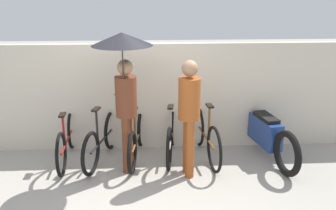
% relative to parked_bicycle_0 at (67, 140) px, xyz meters
% --- Properties ---
extents(ground_plane, '(30.00, 30.00, 0.00)m').
position_rel_parked_bicycle_0_xyz_m(ground_plane, '(1.13, -1.28, -0.36)').
color(ground_plane, '#9E998E').
extents(back_wall, '(11.27, 0.12, 1.84)m').
position_rel_parked_bicycle_0_xyz_m(back_wall, '(1.13, 0.48, 0.56)').
color(back_wall, beige).
rests_on(back_wall, ground).
extents(parked_bicycle_0, '(0.44, 1.71, 0.96)m').
position_rel_parked_bicycle_0_xyz_m(parked_bicycle_0, '(0.00, 0.00, 0.00)').
color(parked_bicycle_0, black).
rests_on(parked_bicycle_0, ground).
extents(parked_bicycle_1, '(0.55, 1.64, 1.01)m').
position_rel_parked_bicycle_0_xyz_m(parked_bicycle_1, '(0.57, -0.03, -0.00)').
color(parked_bicycle_1, black).
rests_on(parked_bicycle_1, ground).
extents(parked_bicycle_2, '(0.44, 1.68, 1.11)m').
position_rel_parked_bicycle_0_xyz_m(parked_bicycle_2, '(1.14, 0.03, -0.01)').
color(parked_bicycle_2, black).
rests_on(parked_bicycle_2, ground).
extents(parked_bicycle_3, '(0.44, 1.64, 1.11)m').
position_rel_parked_bicycle_0_xyz_m(parked_bicycle_3, '(1.70, 0.06, 0.01)').
color(parked_bicycle_3, black).
rests_on(parked_bicycle_3, ground).
extents(parked_bicycle_4, '(0.44, 1.75, 1.06)m').
position_rel_parked_bicycle_0_xyz_m(parked_bicycle_4, '(2.27, 0.00, 0.03)').
color(parked_bicycle_4, black).
rests_on(parked_bicycle_4, ground).
extents(pedestrian_leading, '(0.85, 0.85, 2.14)m').
position_rel_parked_bicycle_0_xyz_m(pedestrian_leading, '(1.00, -0.47, 1.24)').
color(pedestrian_leading, brown).
rests_on(pedestrian_leading, ground).
extents(pedestrian_center, '(0.32, 0.32, 1.76)m').
position_rel_parked_bicycle_0_xyz_m(pedestrian_center, '(1.92, -0.59, 0.68)').
color(pedestrian_center, '#9E4C1E').
rests_on(pedestrian_center, ground).
extents(motorcycle, '(0.66, 2.11, 0.92)m').
position_rel_parked_bicycle_0_xyz_m(motorcycle, '(3.27, 0.01, 0.04)').
color(motorcycle, black).
rests_on(motorcycle, ground).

